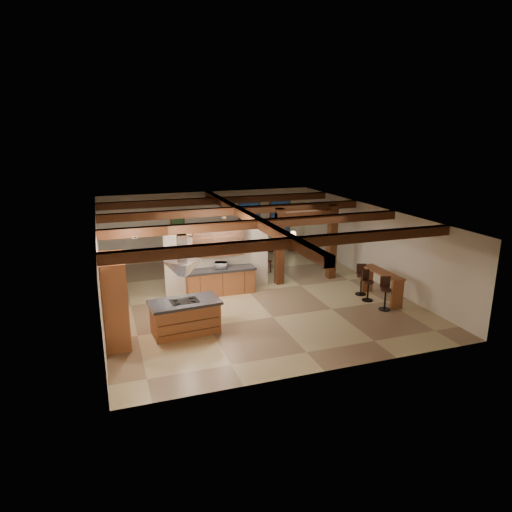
# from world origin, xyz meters

# --- Properties ---
(ground) EXTENTS (12.00, 12.00, 0.00)m
(ground) POSITION_xyz_m (0.00, 0.00, 0.00)
(ground) COLOR #C5B583
(ground) RESTS_ON ground
(room_walls) EXTENTS (12.00, 12.00, 12.00)m
(room_walls) POSITION_xyz_m (0.00, 0.00, 1.78)
(room_walls) COLOR silver
(room_walls) RESTS_ON ground
(ceiling_beams) EXTENTS (10.00, 12.00, 0.28)m
(ceiling_beams) POSITION_xyz_m (0.00, 0.00, 2.76)
(ceiling_beams) COLOR #411C10
(ceiling_beams) RESTS_ON room_walls
(timber_posts) EXTENTS (2.50, 0.30, 2.90)m
(timber_posts) POSITION_xyz_m (2.50, 0.50, 1.76)
(timber_posts) COLOR #411C10
(timber_posts) RESTS_ON ground
(partition_wall) EXTENTS (3.80, 0.18, 2.20)m
(partition_wall) POSITION_xyz_m (-1.00, 0.50, 1.10)
(partition_wall) COLOR silver
(partition_wall) RESTS_ON ground
(pantry_cabinet) EXTENTS (0.67, 1.60, 2.40)m
(pantry_cabinet) POSITION_xyz_m (-4.67, -2.60, 1.20)
(pantry_cabinet) COLOR #965930
(pantry_cabinet) RESTS_ON ground
(back_counter) EXTENTS (2.50, 0.66, 0.94)m
(back_counter) POSITION_xyz_m (-1.00, 0.11, 0.48)
(back_counter) COLOR #965930
(back_counter) RESTS_ON ground
(upper_display_cabinet) EXTENTS (1.80, 0.36, 0.95)m
(upper_display_cabinet) POSITION_xyz_m (-1.00, 0.31, 1.85)
(upper_display_cabinet) COLOR #965930
(upper_display_cabinet) RESTS_ON partition_wall
(range_hood) EXTENTS (1.10, 1.10, 1.40)m
(range_hood) POSITION_xyz_m (-2.79, -2.70, 1.78)
(range_hood) COLOR silver
(range_hood) RESTS_ON room_walls
(back_windows) EXTENTS (2.70, 0.07, 1.70)m
(back_windows) POSITION_xyz_m (2.80, 5.93, 1.50)
(back_windows) COLOR #411C10
(back_windows) RESTS_ON room_walls
(framed_art) EXTENTS (0.65, 0.05, 0.85)m
(framed_art) POSITION_xyz_m (-1.50, 5.94, 1.70)
(framed_art) COLOR #411C10
(framed_art) RESTS_ON room_walls
(recessed_cans) EXTENTS (3.16, 2.46, 0.03)m
(recessed_cans) POSITION_xyz_m (-2.53, -1.93, 2.87)
(recessed_cans) COLOR silver
(recessed_cans) RESTS_ON room_walls
(kitchen_island) EXTENTS (2.06, 1.22, 0.98)m
(kitchen_island) POSITION_xyz_m (-2.79, -2.70, 0.49)
(kitchen_island) COLOR #965930
(kitchen_island) RESTS_ON ground
(dining_table) EXTENTS (1.82, 1.12, 0.61)m
(dining_table) POSITION_xyz_m (0.43, 2.56, 0.31)
(dining_table) COLOR #3D180F
(dining_table) RESTS_ON ground
(sofa) EXTENTS (2.08, 1.26, 0.57)m
(sofa) POSITION_xyz_m (2.01, 5.50, 0.28)
(sofa) COLOR black
(sofa) RESTS_ON ground
(microwave) EXTENTS (0.50, 0.43, 0.23)m
(microwave) POSITION_xyz_m (-0.98, 0.11, 1.06)
(microwave) COLOR silver
(microwave) RESTS_ON back_counter
(bar_counter) EXTENTS (0.51, 1.93, 1.01)m
(bar_counter) POSITION_xyz_m (4.08, -2.25, 0.68)
(bar_counter) COLOR #965930
(bar_counter) RESTS_ON ground
(side_table) EXTENTS (0.54, 0.54, 0.56)m
(side_table) POSITION_xyz_m (3.95, 5.06, 0.28)
(side_table) COLOR #411C10
(side_table) RESTS_ON ground
(table_lamp) EXTENTS (0.29, 0.29, 0.34)m
(table_lamp) POSITION_xyz_m (3.95, 5.06, 0.80)
(table_lamp) COLOR black
(table_lamp) RESTS_ON side_table
(bar_stool_a) EXTENTS (0.41, 0.42, 1.09)m
(bar_stool_a) POSITION_xyz_m (3.68, -3.05, 0.55)
(bar_stool_a) COLOR black
(bar_stool_a) RESTS_ON ground
(bar_stool_b) EXTENTS (0.38, 0.40, 1.07)m
(bar_stool_b) POSITION_xyz_m (3.59, -2.15, 0.54)
(bar_stool_b) COLOR black
(bar_stool_b) RESTS_ON ground
(bar_stool_c) EXTENTS (0.41, 0.42, 1.10)m
(bar_stool_c) POSITION_xyz_m (3.71, -1.55, 0.56)
(bar_stool_c) COLOR black
(bar_stool_c) RESTS_ON ground
(dining_chairs) EXTENTS (2.44, 2.44, 1.29)m
(dining_chairs) POSITION_xyz_m (0.43, 2.56, 0.66)
(dining_chairs) COLOR #411C10
(dining_chairs) RESTS_ON ground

